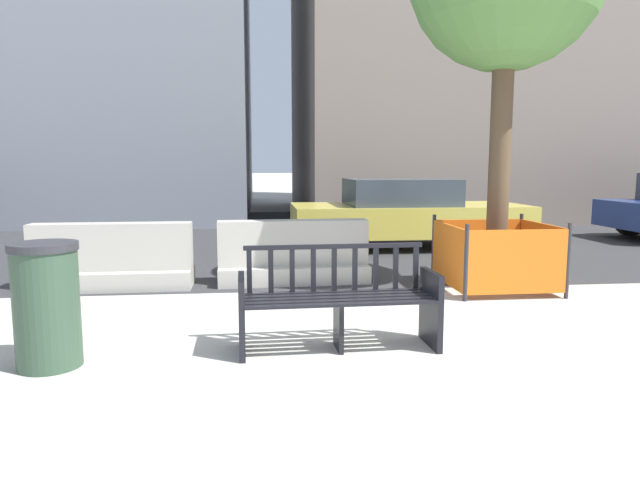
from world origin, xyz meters
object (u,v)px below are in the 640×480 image
object	(u,v)px
car_taxi_near	(406,213)
street_bench	(338,303)
jersey_barrier_centre	(293,257)
jersey_barrier_left	(113,262)
construction_fence	(496,254)
trash_bin	(47,305)

from	to	relation	value
car_taxi_near	street_bench	bearing A→B (deg)	-109.93
street_bench	jersey_barrier_centre	bearing A→B (deg)	94.36
street_bench	jersey_barrier_left	xyz separation A→B (m)	(-2.54, 2.70, -0.06)
street_bench	construction_fence	size ratio (longest dim) A/B	1.32
jersey_barrier_centre	jersey_barrier_left	distance (m)	2.33
jersey_barrier_centre	trash_bin	bearing A→B (deg)	-124.66
trash_bin	street_bench	bearing A→B (deg)	5.06
construction_fence	street_bench	bearing A→B (deg)	-137.19
construction_fence	trash_bin	distance (m)	5.21
street_bench	jersey_barrier_left	world-z (taller)	street_bench
construction_fence	car_taxi_near	size ratio (longest dim) A/B	0.29
street_bench	jersey_barrier_left	bearing A→B (deg)	133.28
street_bench	car_taxi_near	bearing A→B (deg)	70.07
jersey_barrier_centre	street_bench	bearing A→B (deg)	-85.64
street_bench	trash_bin	world-z (taller)	trash_bin
car_taxi_near	construction_fence	bearing A→B (deg)	-86.78
construction_fence	trash_bin	xyz separation A→B (m)	(-4.64, -2.36, 0.04)
street_bench	construction_fence	distance (m)	3.17
jersey_barrier_left	construction_fence	distance (m)	4.90
construction_fence	jersey_barrier_left	bearing A→B (deg)	173.61
trash_bin	jersey_barrier_centre	bearing A→B (deg)	55.34
street_bench	trash_bin	bearing A→B (deg)	-174.94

